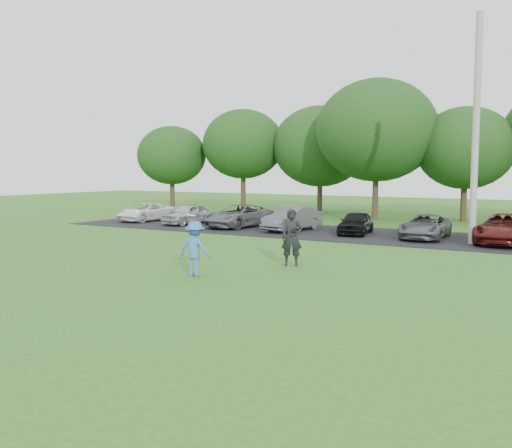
{
  "coord_description": "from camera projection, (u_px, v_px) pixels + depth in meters",
  "views": [
    {
      "loc": [
        9.48,
        -12.69,
        3.11
      ],
      "look_at": [
        0.0,
        3.5,
        1.3
      ],
      "focal_mm": 40.0,
      "sensor_mm": 36.0,
      "label": 1
    }
  ],
  "objects": [
    {
      "name": "parked_cars",
      "position": [
        377.0,
        223.0,
        26.43
      ],
      "size": [
        28.92,
        4.78,
        1.24
      ],
      "color": "white",
      "rests_on": "parking_lot"
    },
    {
      "name": "parking_lot",
      "position": [
        357.0,
        234.0,
        27.13
      ],
      "size": [
        32.0,
        6.5,
        0.03
      ],
      "primitive_type": "cube",
      "color": "black",
      "rests_on": "ground"
    },
    {
      "name": "tree_row",
      "position": [
        439.0,
        139.0,
        34.28
      ],
      "size": [
        42.39,
        9.85,
        8.64
      ],
      "color": "#38281C",
      "rests_on": "ground"
    },
    {
      "name": "ground",
      "position": [
        193.0,
        280.0,
        15.96
      ],
      "size": [
        100.0,
        100.0,
        0.0
      ],
      "primitive_type": "plane",
      "color": "#2F6B1E",
      "rests_on": "ground"
    },
    {
      "name": "camera_bystander",
      "position": [
        292.0,
        238.0,
        18.28
      ],
      "size": [
        0.8,
        0.69,
        1.84
      ],
      "color": "black",
      "rests_on": "ground"
    },
    {
      "name": "utility_pole",
      "position": [
        476.0,
        130.0,
        23.12
      ],
      "size": [
        0.28,
        0.28,
        9.37
      ],
      "primitive_type": "cylinder",
      "color": "#A3A29E",
      "rests_on": "ground"
    },
    {
      "name": "frisbee_player",
      "position": [
        195.0,
        249.0,
        16.56
      ],
      "size": [
        1.1,
        0.71,
        1.84
      ],
      "color": "#3E72B0",
      "rests_on": "ground"
    }
  ]
}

